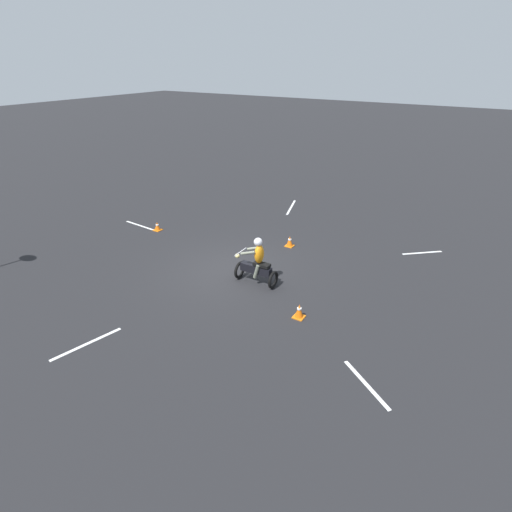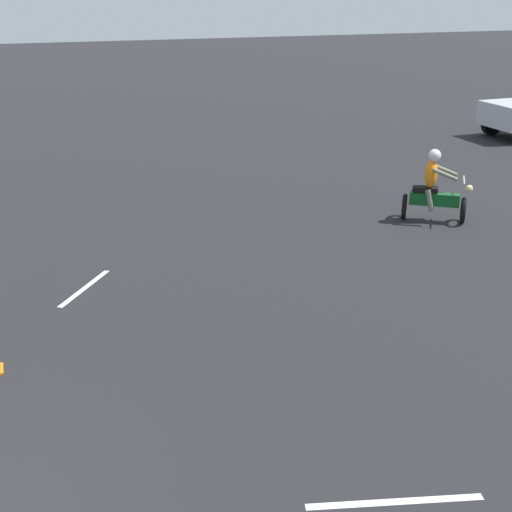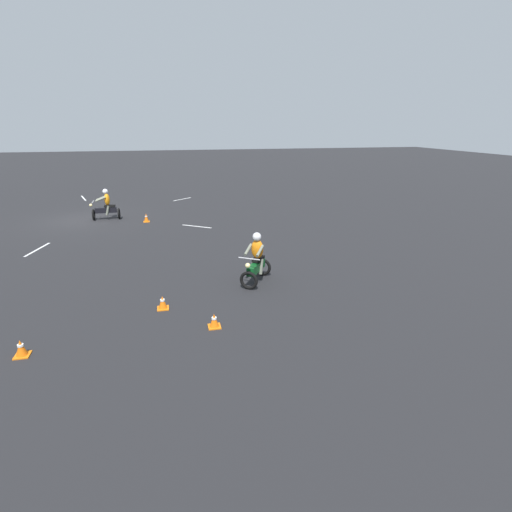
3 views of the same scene
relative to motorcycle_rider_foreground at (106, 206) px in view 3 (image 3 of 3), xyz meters
The scene contains 12 objects.
ground_plane 1.47m from the motorcycle_rider_foreground, ahead, with size 120.00×120.00×0.00m, color black.
motorcycle_rider_foreground is the anchor object (origin of this frame).
motorcycle_rider_background 12.06m from the motorcycle_rider_foreground, 119.26° to the left, with size 1.27×1.50×1.66m.
traffic_cone_near_left 13.70m from the motorcycle_rider_foreground, 89.17° to the left, with size 0.32×0.32×0.40m.
traffic_cone_mid_center 13.95m from the motorcycle_rider_foreground, 107.38° to the left, with size 0.32×0.32×0.37m.
traffic_cone_mid_left 12.28m from the motorcycle_rider_foreground, 103.62° to the left, with size 0.32×0.32×0.39m.
traffic_cone_far_right 3.22m from the motorcycle_rider_foreground, 82.65° to the right, with size 0.32×0.32×0.44m.
traffic_cone_far_center 2.38m from the motorcycle_rider_foreground, 153.46° to the left, with size 0.32×0.32×0.45m.
lane_stripe_n 5.58m from the motorcycle_rider_foreground, 67.04° to the left, with size 0.10×1.91×0.01m, color silver.
lane_stripe_nw 5.33m from the motorcycle_rider_foreground, 150.43° to the left, with size 0.10×1.68×0.01m, color silver.
lane_stripe_sw 6.85m from the motorcycle_rider_foreground, 128.60° to the right, with size 0.10×1.63×0.01m, color silver.
lane_stripe_s 7.72m from the motorcycle_rider_foreground, 71.29° to the right, with size 0.10×2.19×0.01m, color silver.
Camera 3 is at (-4.46, 22.64, 4.94)m, focal length 28.00 mm.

